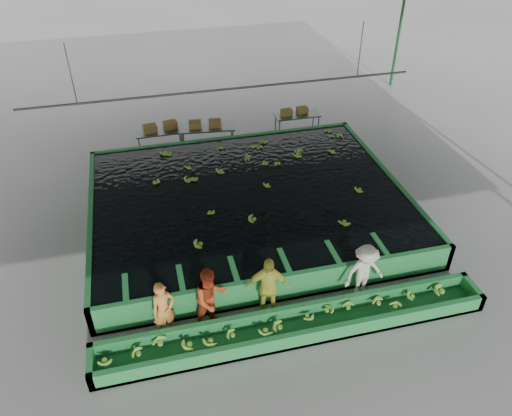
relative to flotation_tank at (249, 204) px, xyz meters
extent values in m
plane|color=gray|center=(0.00, -1.50, -0.45)|extent=(80.00, 80.00, 0.00)
cube|color=gray|center=(0.00, -1.50, 4.55)|extent=(20.00, 22.00, 0.04)
cube|color=black|center=(0.00, 0.00, 0.40)|extent=(9.70, 7.70, 0.00)
cylinder|color=#59605B|center=(0.00, 3.50, 2.55)|extent=(0.08, 0.08, 14.00)
cylinder|color=#59605B|center=(-5.00, 3.50, 3.55)|extent=(0.04, 0.04, 2.00)
cylinder|color=#59605B|center=(5.00, 3.50, 3.55)|extent=(0.04, 0.04, 2.00)
imported|color=orange|center=(-3.13, -4.30, 0.37)|extent=(0.69, 0.55, 1.63)
imported|color=#AC3818|center=(-1.97, -4.30, 0.46)|extent=(1.07, 0.96, 1.83)
imported|color=gold|center=(-0.52, -4.30, 0.49)|extent=(1.17, 0.68, 1.87)
imported|color=beige|center=(2.11, -4.30, 0.41)|extent=(1.16, 0.73, 1.72)
camera|label=1|loc=(-2.98, -12.93, 9.45)|focal=35.00mm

